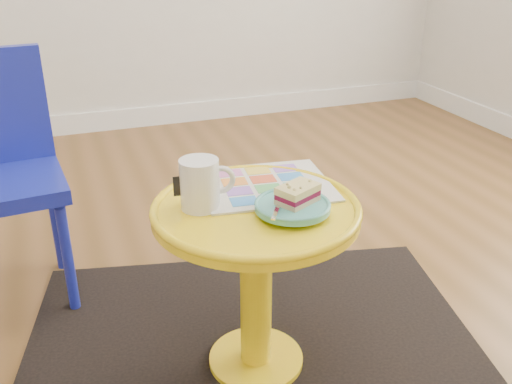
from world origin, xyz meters
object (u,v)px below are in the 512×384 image
object	(u,v)px
mug	(201,183)
side_table	(256,255)
newspaper	(266,185)
plate	(292,207)

from	to	relation	value
mug	side_table	bearing A→B (deg)	-12.59
newspaper	side_table	bearing A→B (deg)	-114.81
newspaper	plate	world-z (taller)	plate
side_table	mug	world-z (taller)	mug
side_table	newspaper	size ratio (longest dim) A/B	1.52
newspaper	plate	bearing A→B (deg)	-82.82
newspaper	mug	distance (m)	0.21
newspaper	mug	xyz separation A→B (m)	(-0.19, -0.07, 0.06)
side_table	plate	distance (m)	0.18
mug	plate	size ratio (longest dim) A/B	0.75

